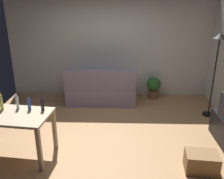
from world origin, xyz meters
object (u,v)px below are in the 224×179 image
(storage_box, at_px, (201,162))
(bottle_clear, at_px, (17,103))
(couch, at_px, (101,91))
(bottle_squat, at_px, (1,102))
(desk, at_px, (12,120))
(bottle_dark, at_px, (42,105))
(torchiere_lamp, at_px, (218,53))
(bottle_blue, at_px, (29,104))
(potted_plant, at_px, (153,86))

(storage_box, xyz_separation_m, bottle_clear, (-2.91, 0.50, 0.72))
(storage_box, bearing_deg, couch, 123.58)
(bottle_squat, bearing_deg, storage_box, -8.37)
(desk, xyz_separation_m, storage_box, (2.95, -0.30, -0.50))
(couch, xyz_separation_m, bottle_dark, (-0.79, -2.11, 0.55))
(couch, relative_size, torchiere_lamp, 0.92)
(desk, relative_size, bottle_blue, 5.58)
(torchiere_lamp, height_order, bottle_dark, torchiere_lamp)
(torchiere_lamp, relative_size, storage_box, 3.77)
(potted_plant, relative_size, storage_box, 1.19)
(bottle_squat, height_order, bottle_clear, bottle_squat)
(potted_plant, xyz_separation_m, bottle_clear, (-2.54, -2.37, 0.54))
(storage_box, distance_m, bottle_clear, 3.04)
(desk, relative_size, bottle_squat, 4.40)
(bottle_clear, distance_m, bottle_blue, 0.21)
(torchiere_lamp, height_order, desk, torchiere_lamp)
(bottle_blue, xyz_separation_m, bottle_dark, (0.22, -0.01, -0.00))
(storage_box, bearing_deg, bottle_squat, 171.63)
(storage_box, xyz_separation_m, bottle_blue, (-2.70, 0.46, 0.71))
(torchiere_lamp, xyz_separation_m, storage_box, (-0.75, -1.92, -1.26))
(couch, distance_m, torchiere_lamp, 2.76)
(bottle_blue, bearing_deg, potted_plant, 46.03)
(storage_box, relative_size, bottle_dark, 2.13)
(bottle_clear, xyz_separation_m, bottle_dark, (0.43, -0.06, -0.01))
(torchiere_lamp, bearing_deg, bottle_clear, -158.87)
(desk, relative_size, bottle_clear, 5.20)
(desk, distance_m, bottle_dark, 0.53)
(torchiere_lamp, relative_size, bottle_squat, 6.26)
(torchiere_lamp, relative_size, desk, 1.42)
(potted_plant, bearing_deg, bottle_blue, -133.97)
(torchiere_lamp, height_order, bottle_squat, torchiere_lamp)
(desk, height_order, bottle_squat, bottle_squat)
(bottle_dark, bearing_deg, storage_box, -10.16)
(bottle_blue, height_order, bottle_dark, bottle_blue)
(bottle_blue, relative_size, bottle_dark, 1.01)
(torchiere_lamp, xyz_separation_m, bottle_blue, (-3.46, -1.46, -0.55))
(torchiere_lamp, bearing_deg, bottle_squat, -159.63)
(desk, xyz_separation_m, bottle_blue, (0.24, 0.16, 0.21))
(storage_box, distance_m, bottle_blue, 2.83)
(couch, relative_size, desk, 1.32)
(couch, xyz_separation_m, desk, (-1.25, -2.26, 0.34))
(potted_plant, bearing_deg, bottle_squat, -139.20)
(couch, distance_m, bottle_blue, 2.40)
(desk, distance_m, bottle_blue, 0.36)
(torchiere_lamp, relative_size, bottle_blue, 7.94)
(couch, xyz_separation_m, bottle_clear, (-1.22, -2.06, 0.56))
(bottle_blue, bearing_deg, bottle_dark, -2.65)
(bottle_clear, xyz_separation_m, bottle_blue, (0.21, -0.05, -0.01))
(bottle_blue, bearing_deg, couch, 64.44)
(storage_box, bearing_deg, bottle_blue, 170.44)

